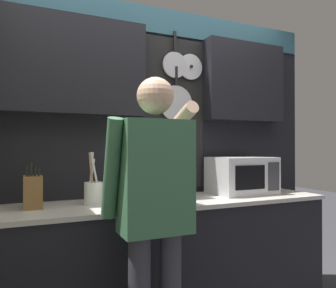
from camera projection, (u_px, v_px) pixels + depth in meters
name	position (u px, v px, depth m)	size (l,w,h in m)	color
base_cabinet_counter	(175.00, 261.00, 2.38)	(2.36, 0.60, 0.89)	black
back_wall_unit	(159.00, 120.00, 2.63)	(2.93, 0.20, 2.40)	black
microwave	(242.00, 175.00, 2.69)	(0.50, 0.37, 0.30)	silver
knife_block	(33.00, 192.00, 2.04)	(0.11, 0.15, 0.29)	brown
utensil_crock	(93.00, 191.00, 2.19)	(0.12, 0.12, 0.35)	white
person	(155.00, 201.00, 1.77)	(0.54, 0.62, 1.65)	#383842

